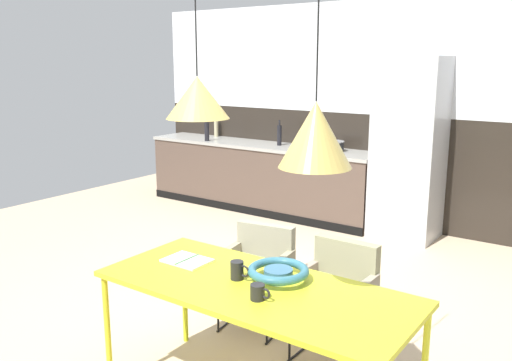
% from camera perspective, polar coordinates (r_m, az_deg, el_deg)
% --- Properties ---
extents(ground_plane, '(9.21, 9.21, 0.00)m').
position_cam_1_polar(ground_plane, '(4.28, -1.70, -14.75)').
color(ground_plane, tan).
extents(back_wall_splashback_dark, '(7.09, 0.12, 1.33)m').
position_cam_1_polar(back_wall_splashback_dark, '(6.70, 14.53, 0.96)').
color(back_wall_splashback_dark, black).
rests_on(back_wall_splashback_dark, ground).
extents(back_wall_panel_upper, '(7.09, 0.12, 1.33)m').
position_cam_1_polar(back_wall_panel_upper, '(6.58, 15.18, 12.42)').
color(back_wall_panel_upper, silver).
rests_on(back_wall_panel_upper, back_wall_splashback_dark).
extents(kitchen_counter, '(3.32, 0.63, 0.89)m').
position_cam_1_polar(kitchen_counter, '(7.23, 0.37, 0.40)').
color(kitchen_counter, '#4E3E35').
rests_on(kitchen_counter, ground).
extents(refrigerator_column, '(0.70, 0.60, 2.02)m').
position_cam_1_polar(refrigerator_column, '(6.22, 15.81, 3.21)').
color(refrigerator_column, '#ADAFB2').
rests_on(refrigerator_column, ground).
extents(dining_table, '(1.78, 0.76, 0.76)m').
position_cam_1_polar(dining_table, '(3.03, -0.10, -11.81)').
color(dining_table, gold).
rests_on(dining_table, ground).
extents(armchair_facing_counter, '(0.54, 0.53, 0.75)m').
position_cam_1_polar(armchair_facing_counter, '(4.08, 0.25, -8.54)').
color(armchair_facing_counter, gray).
rests_on(armchair_facing_counter, ground).
extents(armchair_corner_seat, '(0.50, 0.48, 0.78)m').
position_cam_1_polar(armchair_corner_seat, '(3.69, 8.57, -10.73)').
color(armchair_corner_seat, gray).
rests_on(armchair_corner_seat, ground).
extents(fruit_bowl, '(0.35, 0.35, 0.08)m').
position_cam_1_polar(fruit_bowl, '(3.06, 2.36, -9.59)').
color(fruit_bowl, '#33607F').
rests_on(fruit_bowl, dining_table).
extents(open_book, '(0.27, 0.21, 0.02)m').
position_cam_1_polar(open_book, '(3.38, -7.28, -8.36)').
color(open_book, white).
rests_on(open_book, dining_table).
extents(mug_white_ceramic, '(0.12, 0.08, 0.08)m').
position_cam_1_polar(mug_white_ceramic, '(2.83, 0.22, -11.71)').
color(mug_white_ceramic, black).
rests_on(mug_white_ceramic, dining_table).
extents(mug_tall_blue, '(0.12, 0.08, 0.11)m').
position_cam_1_polar(mug_tall_blue, '(3.07, -1.95, -9.45)').
color(mug_tall_blue, black).
rests_on(mug_tall_blue, dining_table).
extents(cooking_pot, '(0.27, 0.27, 0.15)m').
position_cam_1_polar(cooking_pot, '(6.61, 8.15, 3.62)').
color(cooking_pot, black).
rests_on(cooking_pot, kitchen_counter).
extents(bottle_wine_green, '(0.06, 0.06, 0.30)m').
position_cam_1_polar(bottle_wine_green, '(7.86, -4.23, 5.59)').
color(bottle_wine_green, tan).
rests_on(bottle_wine_green, kitchen_counter).
extents(bottle_spice_small, '(0.06, 0.06, 0.30)m').
position_cam_1_polar(bottle_spice_small, '(7.43, -5.21, 5.18)').
color(bottle_spice_small, black).
rests_on(bottle_spice_small, kitchen_counter).
extents(bottle_vinegar_dark, '(0.06, 0.06, 0.33)m').
position_cam_1_polar(bottle_vinegar_dark, '(7.01, 2.48, 4.83)').
color(bottle_vinegar_dark, black).
rests_on(bottle_vinegar_dark, kitchen_counter).
extents(pendant_lamp_over_table_near, '(0.35, 0.35, 0.97)m').
position_cam_1_polar(pendant_lamp_over_table_near, '(2.97, -6.19, 8.71)').
color(pendant_lamp_over_table_near, black).
extents(pendant_lamp_over_table_far, '(0.36, 0.36, 1.16)m').
position_cam_1_polar(pendant_lamp_over_table_far, '(2.60, 6.29, 4.84)').
color(pendant_lamp_over_table_far, black).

